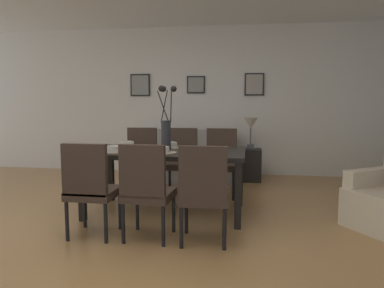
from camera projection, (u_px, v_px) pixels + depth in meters
name	position (u px, v px, depth m)	size (l,w,h in m)	color
ground_plane	(136.00, 234.00, 3.67)	(9.00, 9.00, 0.00)	#A87A47
back_wall_panel	(189.00, 101.00, 6.71)	(9.00, 0.10, 2.60)	silver
dining_table	(166.00, 156.00, 4.29)	(1.80, 0.98, 0.74)	black
dining_chair_near_left	(90.00, 185.00, 3.51)	(0.44, 0.44, 0.92)	#33261E
dining_chair_near_right	(141.00, 157.00, 5.25)	(0.46, 0.46, 0.92)	#33261E
dining_chair_far_left	(146.00, 187.00, 3.44)	(0.46, 0.46, 0.92)	#33261E
dining_chair_far_right	(181.00, 158.00, 5.19)	(0.44, 0.44, 0.92)	#33261E
dining_chair_mid_left	(204.00, 190.00, 3.35)	(0.46, 0.46, 0.92)	#33261E
dining_chair_mid_right	(221.00, 159.00, 5.12)	(0.45, 0.45, 0.92)	#33261E
centerpiece_vase	(166.00, 126.00, 4.25)	(0.21, 0.23, 0.73)	#232326
placemat_near_left	(114.00, 151.00, 4.14)	(0.32, 0.32, 0.01)	#7F705B
bowl_near_left	(114.00, 148.00, 4.14)	(0.17, 0.17, 0.07)	#B2ADA3
placemat_near_right	(127.00, 147.00, 4.58)	(0.32, 0.32, 0.01)	#7F705B
bowl_near_right	(127.00, 144.00, 4.57)	(0.17, 0.17, 0.07)	#B2ADA3
placemat_far_left	(162.00, 152.00, 4.06)	(0.32, 0.32, 0.01)	#7F705B
bowl_far_left	(162.00, 149.00, 4.06)	(0.17, 0.17, 0.07)	#B2ADA3
placemat_far_right	(170.00, 147.00, 4.49)	(0.32, 0.32, 0.01)	#7F705B
bowl_far_right	(170.00, 144.00, 4.49)	(0.17, 0.17, 0.07)	#B2ADA3
sofa	(184.00, 162.00, 6.23)	(1.71, 0.84, 0.80)	gray
side_table	(250.00, 165.00, 6.08)	(0.36, 0.36, 0.52)	black
table_lamp	(251.00, 126.00, 6.01)	(0.22, 0.22, 0.51)	#4C4C51
framed_picture_left	(140.00, 85.00, 6.73)	(0.36, 0.03, 0.40)	black
framed_picture_center	(196.00, 85.00, 6.58)	(0.32, 0.03, 0.31)	black
framed_picture_right	(254.00, 84.00, 6.43)	(0.33, 0.03, 0.39)	black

